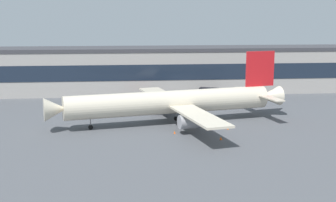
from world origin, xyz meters
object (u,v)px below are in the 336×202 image
at_px(traffic_cone_0, 175,132).
at_px(traffic_cone_2, 228,128).
at_px(airliner, 173,102).
at_px(baggage_tug, 139,96).
at_px(stair_truck, 209,93).
at_px(traffic_cone_1, 221,138).

height_order(traffic_cone_0, traffic_cone_2, traffic_cone_2).
distance_m(airliner, traffic_cone_2, 15.21).
bearing_deg(airliner, baggage_tug, 101.61).
xyz_separation_m(airliner, stair_truck, (15.48, 33.23, -3.44)).
relative_size(traffic_cone_0, traffic_cone_2, 0.90).
distance_m(stair_truck, traffic_cone_0, 46.24).
bearing_deg(traffic_cone_2, traffic_cone_1, -112.15).
bearing_deg(baggage_tug, traffic_cone_0, -81.91).
bearing_deg(traffic_cone_0, airliner, 85.69).
height_order(stair_truck, traffic_cone_1, stair_truck).
height_order(stair_truck, baggage_tug, stair_truck).
height_order(traffic_cone_0, traffic_cone_1, traffic_cone_1).
distance_m(stair_truck, traffic_cone_1, 50.08).
xyz_separation_m(airliner, traffic_cone_0, (-0.76, -10.04, -5.12)).
bearing_deg(airliner, traffic_cone_2, -31.23).
height_order(stair_truck, traffic_cone_2, stair_truck).
xyz_separation_m(baggage_tug, traffic_cone_1, (15.71, -50.86, -0.73)).
relative_size(stair_truck, baggage_tug, 1.57).
distance_m(airliner, traffic_cone_0, 11.30).
relative_size(airliner, traffic_cone_1, 86.36).
xyz_separation_m(airliner, traffic_cone_1, (8.62, -16.36, -5.06)).
xyz_separation_m(baggage_tug, traffic_cone_2, (19.34, -41.93, -0.76)).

